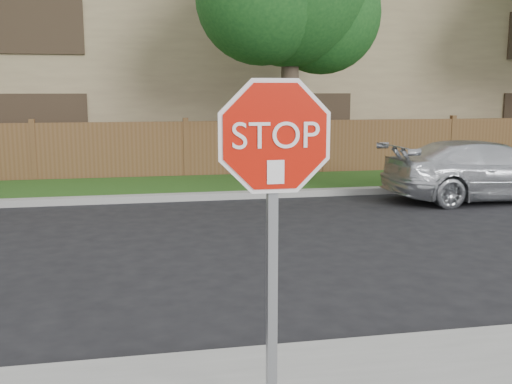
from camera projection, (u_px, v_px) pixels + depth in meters
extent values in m
plane|color=black|center=(288.00, 353.00, 5.61)|extent=(90.00, 90.00, 0.00)
cube|color=gray|center=(199.00, 197.00, 13.48)|extent=(70.00, 0.30, 0.15)
cube|color=#1E4714|center=(192.00, 186.00, 15.08)|extent=(70.00, 3.00, 0.12)
cube|color=brown|center=(186.00, 151.00, 16.50)|extent=(70.00, 0.12, 1.60)
cube|color=#8B7756|center=(172.00, 75.00, 21.55)|extent=(34.00, 8.00, 6.00)
cylinder|color=#382B21|center=(290.00, 109.00, 15.15)|extent=(0.44, 0.44, 3.92)
sphere|color=#133F16|center=(322.00, 15.00, 15.21)|extent=(3.00, 3.00, 3.00)
cube|color=gray|center=(272.00, 273.00, 3.92)|extent=(0.06, 0.06, 2.30)
cylinder|color=white|center=(275.00, 136.00, 3.71)|extent=(1.01, 0.02, 1.01)
cylinder|color=#BC1307|center=(275.00, 137.00, 3.70)|extent=(0.93, 0.02, 0.93)
cube|color=white|center=(276.00, 172.00, 3.72)|extent=(0.11, 0.00, 0.15)
imported|color=silver|center=(485.00, 171.00, 13.38)|extent=(4.62, 1.93, 1.33)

